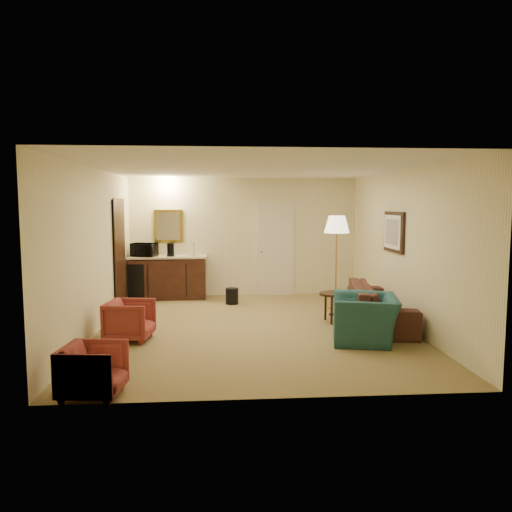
{
  "coord_description": "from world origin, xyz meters",
  "views": [
    {
      "loc": [
        -0.57,
        -8.02,
        2.04
      ],
      "look_at": [
        0.08,
        0.5,
        1.14
      ],
      "focal_mm": 35.0,
      "sensor_mm": 36.0,
      "label": 1
    }
  ],
  "objects_px": {
    "wetbar_cabinet": "(168,277)",
    "coffee_maker": "(171,250)",
    "coffee_table": "(345,307)",
    "microwave": "(144,248)",
    "sofa": "(380,298)",
    "rose_chair_far": "(93,368)",
    "rose_chair_near": "(130,318)",
    "floor_lamp": "(336,262)",
    "teal_armchair": "(365,311)",
    "waste_bin": "(232,296)"
  },
  "relations": [
    {
      "from": "floor_lamp",
      "to": "waste_bin",
      "type": "height_order",
      "value": "floor_lamp"
    },
    {
      "from": "sofa",
      "to": "floor_lamp",
      "type": "relative_size",
      "value": 1.26
    },
    {
      "from": "microwave",
      "to": "coffee_maker",
      "type": "xyz_separation_m",
      "value": [
        0.56,
        -0.02,
        -0.03
      ]
    },
    {
      "from": "rose_chair_near",
      "to": "floor_lamp",
      "type": "height_order",
      "value": "floor_lamp"
    },
    {
      "from": "wetbar_cabinet",
      "to": "sofa",
      "type": "height_order",
      "value": "wetbar_cabinet"
    },
    {
      "from": "rose_chair_near",
      "to": "floor_lamp",
      "type": "bearing_deg",
      "value": -53.57
    },
    {
      "from": "wetbar_cabinet",
      "to": "floor_lamp",
      "type": "height_order",
      "value": "floor_lamp"
    },
    {
      "from": "wetbar_cabinet",
      "to": "rose_chair_far",
      "type": "xyz_separation_m",
      "value": [
        -0.25,
        -5.52,
        -0.15
      ]
    },
    {
      "from": "waste_bin",
      "to": "coffee_maker",
      "type": "xyz_separation_m",
      "value": [
        -1.29,
        0.66,
        0.9
      ]
    },
    {
      "from": "teal_armchair",
      "to": "microwave",
      "type": "height_order",
      "value": "microwave"
    },
    {
      "from": "rose_chair_near",
      "to": "coffee_maker",
      "type": "xyz_separation_m",
      "value": [
        0.31,
        3.25,
        0.73
      ]
    },
    {
      "from": "coffee_table",
      "to": "coffee_maker",
      "type": "relative_size",
      "value": 3.14
    },
    {
      "from": "rose_chair_far",
      "to": "coffee_maker",
      "type": "height_order",
      "value": "coffee_maker"
    },
    {
      "from": "wetbar_cabinet",
      "to": "microwave",
      "type": "xyz_separation_m",
      "value": [
        -0.49,
        -0.04,
        0.63
      ]
    },
    {
      "from": "sofa",
      "to": "coffee_table",
      "type": "distance_m",
      "value": 0.63
    },
    {
      "from": "sofa",
      "to": "rose_chair_far",
      "type": "relative_size",
      "value": 3.68
    },
    {
      "from": "teal_armchair",
      "to": "microwave",
      "type": "distance_m",
      "value": 5.22
    },
    {
      "from": "waste_bin",
      "to": "coffee_maker",
      "type": "height_order",
      "value": "coffee_maker"
    },
    {
      "from": "sofa",
      "to": "rose_chair_near",
      "type": "height_order",
      "value": "sofa"
    },
    {
      "from": "waste_bin",
      "to": "coffee_maker",
      "type": "relative_size",
      "value": 1.15
    },
    {
      "from": "rose_chair_near",
      "to": "rose_chair_far",
      "type": "relative_size",
      "value": 1.06
    },
    {
      "from": "coffee_table",
      "to": "floor_lamp",
      "type": "xyz_separation_m",
      "value": [
        0.09,
        1.06,
        0.65
      ]
    },
    {
      "from": "teal_armchair",
      "to": "rose_chair_near",
      "type": "height_order",
      "value": "teal_armchair"
    },
    {
      "from": "rose_chair_near",
      "to": "floor_lamp",
      "type": "distance_m",
      "value": 4.15
    },
    {
      "from": "rose_chair_near",
      "to": "microwave",
      "type": "relative_size",
      "value": 1.31
    },
    {
      "from": "sofa",
      "to": "rose_chair_far",
      "type": "distance_m",
      "value": 4.98
    },
    {
      "from": "floor_lamp",
      "to": "rose_chair_near",
      "type": "bearing_deg",
      "value": -151.13
    },
    {
      "from": "coffee_maker",
      "to": "rose_chair_far",
      "type": "bearing_deg",
      "value": -79.84
    },
    {
      "from": "floor_lamp",
      "to": "wetbar_cabinet",
      "type": "bearing_deg",
      "value": 158.49
    },
    {
      "from": "teal_armchair",
      "to": "rose_chair_near",
      "type": "bearing_deg",
      "value": -82.5
    },
    {
      "from": "rose_chair_near",
      "to": "microwave",
      "type": "bearing_deg",
      "value": 11.83
    },
    {
      "from": "wetbar_cabinet",
      "to": "microwave",
      "type": "relative_size",
      "value": 3.22
    },
    {
      "from": "wetbar_cabinet",
      "to": "teal_armchair",
      "type": "relative_size",
      "value": 1.56
    },
    {
      "from": "sofa",
      "to": "microwave",
      "type": "relative_size",
      "value": 4.51
    },
    {
      "from": "floor_lamp",
      "to": "waste_bin",
      "type": "bearing_deg",
      "value": 163.3
    },
    {
      "from": "wetbar_cabinet",
      "to": "rose_chair_near",
      "type": "bearing_deg",
      "value": -94.33
    },
    {
      "from": "teal_armchair",
      "to": "coffee_maker",
      "type": "relative_size",
      "value": 3.72
    },
    {
      "from": "rose_chair_near",
      "to": "rose_chair_far",
      "type": "distance_m",
      "value": 2.22
    },
    {
      "from": "sofa",
      "to": "rose_chair_near",
      "type": "bearing_deg",
      "value": 109.6
    },
    {
      "from": "rose_chair_near",
      "to": "rose_chair_far",
      "type": "bearing_deg",
      "value": -172.44
    },
    {
      "from": "rose_chair_far",
      "to": "waste_bin",
      "type": "bearing_deg",
      "value": -12.04
    },
    {
      "from": "coffee_table",
      "to": "microwave",
      "type": "bearing_deg",
      "value": 147.97
    },
    {
      "from": "wetbar_cabinet",
      "to": "sofa",
      "type": "bearing_deg",
      "value": -34.58
    },
    {
      "from": "rose_chair_near",
      "to": "coffee_table",
      "type": "relative_size",
      "value": 0.75
    },
    {
      "from": "wetbar_cabinet",
      "to": "coffee_maker",
      "type": "height_order",
      "value": "coffee_maker"
    },
    {
      "from": "coffee_table",
      "to": "waste_bin",
      "type": "bearing_deg",
      "value": 138.89
    },
    {
      "from": "microwave",
      "to": "floor_lamp",
      "type": "bearing_deg",
      "value": -0.24
    },
    {
      "from": "sofa",
      "to": "teal_armchair",
      "type": "bearing_deg",
      "value": 161.04
    },
    {
      "from": "sofa",
      "to": "rose_chair_far",
      "type": "height_order",
      "value": "sofa"
    },
    {
      "from": "microwave",
      "to": "sofa",
      "type": "bearing_deg",
      "value": -12.8
    }
  ]
}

